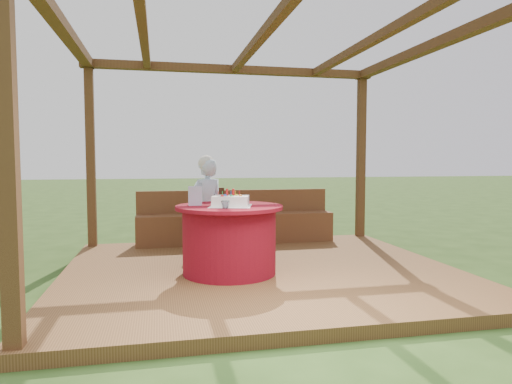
% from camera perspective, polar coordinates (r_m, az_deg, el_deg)
% --- Properties ---
extents(ground, '(60.00, 60.00, 0.00)m').
position_cam_1_polar(ground, '(5.47, 0.56, -10.68)').
color(ground, '#274416').
rests_on(ground, ground).
extents(deck, '(4.50, 4.00, 0.12)m').
position_cam_1_polar(deck, '(5.46, 0.56, -10.07)').
color(deck, brown).
rests_on(deck, ground).
extents(pergola, '(4.50, 4.00, 2.72)m').
position_cam_1_polar(pergola, '(5.39, 0.57, 14.90)').
color(pergola, brown).
rests_on(pergola, deck).
extents(bench, '(3.00, 0.42, 0.80)m').
position_cam_1_polar(bench, '(7.05, -2.50, -4.17)').
color(bench, brown).
rests_on(bench, deck).
extents(table, '(1.19, 1.19, 0.76)m').
position_cam_1_polar(table, '(5.13, -3.35, -5.88)').
color(table, maroon).
rests_on(table, deck).
extents(chair, '(0.50, 0.50, 0.88)m').
position_cam_1_polar(chair, '(6.37, -5.53, -3.06)').
color(chair, '#391E12').
rests_on(chair, deck).
extents(elderly_woman, '(0.55, 0.46, 1.33)m').
position_cam_1_polar(elderly_woman, '(5.94, -6.19, -1.80)').
color(elderly_woman, '#A1C7EF').
rests_on(elderly_woman, deck).
extents(birthday_cake, '(0.54, 0.54, 0.19)m').
position_cam_1_polar(birthday_cake, '(4.97, -3.18, -1.13)').
color(birthday_cake, white).
rests_on(birthday_cake, table).
extents(gift_bag, '(0.15, 0.10, 0.21)m').
position_cam_1_polar(gift_bag, '(5.13, -7.63, -0.48)').
color(gift_bag, '#E594C6').
rests_on(gift_bag, table).
extents(drinking_glass, '(0.10, 0.10, 0.08)m').
position_cam_1_polar(drinking_glass, '(4.75, -3.85, -1.58)').
color(drinking_glass, white).
rests_on(drinking_glass, table).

